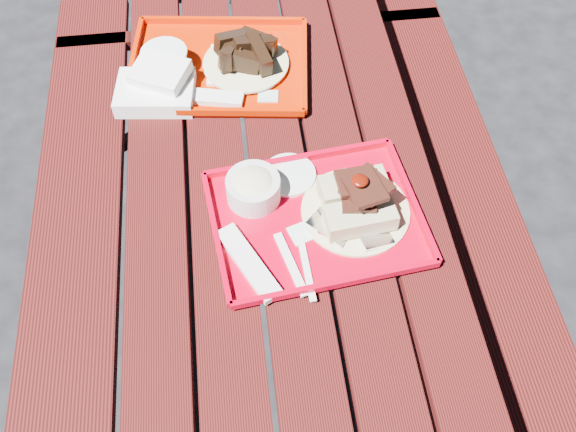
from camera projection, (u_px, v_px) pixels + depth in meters
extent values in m
plane|color=black|center=(283.00, 319.00, 2.16)|extent=(60.00, 60.00, 0.00)
cube|color=#480E0D|center=(157.00, 199.00, 1.54)|extent=(0.14, 2.40, 0.04)
cube|color=#480E0D|center=(219.00, 193.00, 1.55)|extent=(0.14, 2.40, 0.04)
cube|color=#480E0D|center=(281.00, 187.00, 1.56)|extent=(0.14, 2.40, 0.04)
cube|color=#480E0D|center=(341.00, 181.00, 1.57)|extent=(0.14, 2.40, 0.04)
cube|color=#480E0D|center=(401.00, 176.00, 1.58)|extent=(0.14, 2.40, 0.04)
cube|color=#480E0D|center=(73.00, 273.00, 1.77)|extent=(0.25, 2.40, 0.04)
cube|color=#480E0D|center=(105.00, 111.00, 2.43)|extent=(0.06, 0.06, 0.42)
cube|color=#480E0D|center=(481.00, 231.00, 1.85)|extent=(0.25, 2.40, 0.04)
cube|color=#480E0D|center=(404.00, 85.00, 2.51)|extent=(0.06, 0.06, 0.42)
cube|color=#480E0D|center=(172.00, 50.00, 2.38)|extent=(0.06, 0.06, 0.75)
cube|color=#480E0D|center=(331.00, 37.00, 2.42)|extent=(0.06, 0.06, 0.75)
cube|color=#480E0D|center=(252.00, 31.00, 2.36)|extent=(1.40, 0.06, 0.04)
cube|color=#BA001B|center=(316.00, 221.00, 1.47)|extent=(0.50, 0.40, 0.01)
cube|color=#BA001B|center=(298.00, 158.00, 1.56)|extent=(0.46, 0.06, 0.02)
cube|color=#BA001B|center=(337.00, 284.00, 1.36)|extent=(0.46, 0.06, 0.02)
cube|color=#BA001B|center=(412.00, 198.00, 1.49)|extent=(0.05, 0.36, 0.02)
cube|color=#BA001B|center=(216.00, 236.00, 1.43)|extent=(0.05, 0.36, 0.02)
cylinder|color=beige|center=(355.00, 211.00, 1.48)|extent=(0.25, 0.25, 0.01)
cube|color=tan|center=(360.00, 217.00, 1.43)|extent=(0.16, 0.09, 0.05)
cube|color=tan|center=(353.00, 188.00, 1.48)|extent=(0.16, 0.09, 0.05)
ellipsoid|color=#4C0C04|center=(360.00, 177.00, 1.38)|extent=(0.04, 0.04, 0.02)
cylinder|color=silver|center=(253.00, 189.00, 1.48)|extent=(0.13, 0.13, 0.06)
ellipsoid|color=beige|center=(253.00, 184.00, 1.46)|extent=(0.11, 0.11, 0.05)
cylinder|color=white|center=(289.00, 175.00, 1.54)|extent=(0.13, 0.13, 0.01)
cube|color=white|center=(249.00, 263.00, 1.39)|extent=(0.13, 0.21, 0.02)
cube|color=white|center=(291.00, 264.00, 1.40)|extent=(0.06, 0.17, 0.01)
cube|color=white|center=(306.00, 265.00, 1.40)|extent=(0.02, 0.18, 0.01)
cube|color=white|center=(301.00, 233.00, 1.44)|extent=(0.07, 0.07, 0.00)
cube|color=#BC1E00|center=(219.00, 68.00, 1.77)|extent=(0.52, 0.42, 0.01)
cube|color=#BC1E00|center=(223.00, 20.00, 1.86)|extent=(0.47, 0.08, 0.02)
cube|color=#BC1E00|center=(213.00, 112.00, 1.65)|extent=(0.47, 0.08, 0.02)
cube|color=#BC1E00|center=(304.00, 64.00, 1.75)|extent=(0.06, 0.36, 0.02)
cube|color=#BC1E00|center=(133.00, 63.00, 1.76)|extent=(0.06, 0.36, 0.02)
cube|color=white|center=(238.00, 65.00, 1.76)|extent=(0.18, 0.18, 0.01)
cylinder|color=beige|center=(246.00, 63.00, 1.75)|extent=(0.24, 0.24, 0.01)
cylinder|color=white|center=(166.00, 63.00, 1.73)|extent=(0.12, 0.12, 0.06)
cylinder|color=white|center=(164.00, 53.00, 1.70)|extent=(0.12, 0.12, 0.01)
cube|color=silver|center=(207.00, 97.00, 1.68)|extent=(0.20, 0.09, 0.02)
cube|color=silver|center=(268.00, 96.00, 1.69)|extent=(0.06, 0.05, 0.00)
cube|color=white|center=(156.00, 93.00, 1.69)|extent=(0.22, 0.17, 0.05)
cube|color=white|center=(160.00, 73.00, 1.67)|extent=(0.17, 0.16, 0.04)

